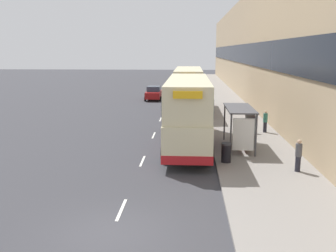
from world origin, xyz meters
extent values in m
plane|color=#38383D|center=(0.00, 0.00, 0.00)|extent=(220.00, 220.00, 0.00)
cube|color=gray|center=(6.50, 38.50, 0.07)|extent=(5.00, 93.00, 0.14)
cube|color=tan|center=(10.50, 38.50, 6.27)|extent=(3.00, 93.00, 12.55)
cube|color=black|center=(8.96, 38.50, 5.65)|extent=(0.12, 89.28, 2.26)
cube|color=silver|center=(0.00, 1.90, 0.01)|extent=(0.12, 2.00, 0.01)
cube|color=silver|center=(0.00, 8.36, 0.01)|extent=(0.12, 2.00, 0.01)
cube|color=silver|center=(0.00, 14.82, 0.01)|extent=(0.12, 2.00, 0.01)
cube|color=silver|center=(0.00, 21.28, 0.01)|extent=(0.12, 2.00, 0.01)
cube|color=silver|center=(0.00, 27.74, 0.01)|extent=(0.12, 2.00, 0.01)
cube|color=#4C4C51|center=(5.60, 11.20, 2.58)|extent=(1.60, 4.20, 0.08)
cylinder|color=#4C4C51|center=(4.90, 9.20, 1.34)|extent=(0.10, 0.10, 2.40)
cylinder|color=#4C4C51|center=(4.90, 13.20, 1.34)|extent=(0.10, 0.10, 2.40)
cylinder|color=#4C4C51|center=(6.30, 9.20, 1.34)|extent=(0.10, 0.10, 2.40)
cylinder|color=#4C4C51|center=(6.30, 13.20, 1.34)|extent=(0.10, 0.10, 2.40)
cube|color=#99A8B2|center=(6.27, 11.20, 1.46)|extent=(0.04, 3.68, 1.92)
cube|color=white|center=(5.60, 9.26, 1.39)|extent=(1.19, 0.10, 1.82)
cube|color=maroon|center=(5.85, 11.20, 0.59)|extent=(0.36, 2.80, 0.08)
cube|color=beige|center=(2.48, 11.75, 1.43)|extent=(2.55, 11.13, 1.85)
cube|color=beige|center=(2.48, 11.75, 3.33)|extent=(2.50, 10.80, 1.95)
cube|color=#B2191E|center=(2.48, 11.75, 0.72)|extent=(2.58, 11.19, 0.45)
cube|color=#2D3847|center=(2.48, 11.75, 1.79)|extent=(2.58, 10.46, 0.81)
cube|color=#2D3847|center=(2.48, 11.75, 3.23)|extent=(2.55, 10.46, 0.94)
cube|color=yellow|center=(2.48, 6.21, 3.95)|extent=(1.40, 0.08, 0.36)
cylinder|color=black|center=(1.20, 15.54, 0.50)|extent=(0.30, 1.00, 1.00)
cylinder|color=black|center=(3.75, 15.54, 0.50)|extent=(0.30, 1.00, 1.00)
cylinder|color=black|center=(1.20, 8.30, 0.50)|extent=(0.30, 1.00, 1.00)
cylinder|color=black|center=(3.75, 8.30, 0.50)|extent=(0.30, 1.00, 1.00)
cube|color=beige|center=(2.42, 25.18, 1.43)|extent=(2.55, 11.48, 1.85)
cube|color=beige|center=(2.42, 25.18, 3.33)|extent=(2.50, 11.14, 1.95)
cube|color=#B2191E|center=(2.42, 25.18, 0.72)|extent=(2.58, 11.54, 0.45)
cube|color=#2D3847|center=(2.42, 25.18, 1.79)|extent=(2.58, 10.79, 0.81)
cube|color=#2D3847|center=(2.42, 25.18, 3.23)|extent=(2.55, 10.79, 0.94)
cube|color=yellow|center=(2.42, 19.46, 3.95)|extent=(1.40, 0.08, 0.36)
cylinder|color=black|center=(1.15, 29.08, 0.50)|extent=(0.30, 1.00, 1.00)
cylinder|color=black|center=(3.70, 29.08, 0.50)|extent=(0.30, 1.00, 1.00)
cylinder|color=black|center=(1.15, 21.62, 0.50)|extent=(0.30, 1.00, 1.00)
cylinder|color=black|center=(3.70, 21.62, 0.50)|extent=(0.30, 1.00, 1.00)
cube|color=#4C5156|center=(2.42, 41.70, 0.70)|extent=(1.81, 4.21, 0.81)
cube|color=#2D3847|center=(2.42, 41.49, 1.44)|extent=(1.59, 2.02, 0.66)
cylinder|color=black|center=(1.51, 43.01, 0.30)|extent=(0.20, 0.60, 0.60)
cylinder|color=black|center=(3.32, 43.01, 0.30)|extent=(0.20, 0.60, 0.60)
cylinder|color=black|center=(1.51, 40.39, 0.30)|extent=(0.20, 0.60, 0.60)
cylinder|color=black|center=(3.32, 40.39, 0.30)|extent=(0.20, 0.60, 0.60)
cube|color=maroon|center=(-1.90, 34.56, 0.68)|extent=(1.79, 3.99, 0.76)
cube|color=#2D3847|center=(-1.90, 34.76, 1.38)|extent=(1.57, 1.92, 0.62)
cylinder|color=black|center=(-1.01, 33.32, 0.30)|extent=(0.20, 0.60, 0.60)
cylinder|color=black|center=(-2.80, 33.32, 0.30)|extent=(0.20, 0.60, 0.60)
cylinder|color=black|center=(-1.01, 35.80, 0.30)|extent=(0.20, 0.60, 0.60)
cylinder|color=black|center=(-2.80, 35.80, 0.30)|extent=(0.20, 0.60, 0.60)
cylinder|color=#23232D|center=(6.85, 15.65, 0.54)|extent=(0.27, 0.27, 0.79)
cylinder|color=#997F51|center=(6.85, 15.65, 1.26)|extent=(0.33, 0.33, 0.66)
sphere|color=tan|center=(6.85, 15.65, 1.70)|extent=(0.21, 0.21, 0.21)
cylinder|color=#23232D|center=(7.94, 6.64, 0.52)|extent=(0.26, 0.26, 0.77)
cylinder|color=#4C4C51|center=(7.94, 6.64, 1.22)|extent=(0.32, 0.32, 0.64)
sphere|color=tan|center=(7.94, 6.64, 1.65)|extent=(0.21, 0.21, 0.21)
cylinder|color=#23232D|center=(8.09, 15.71, 0.52)|extent=(0.26, 0.26, 0.76)
cylinder|color=#337260|center=(8.09, 15.71, 1.22)|extent=(0.32, 0.32, 0.63)
sphere|color=tan|center=(8.09, 15.71, 1.64)|extent=(0.21, 0.21, 0.21)
cylinder|color=black|center=(4.55, 8.00, 0.61)|extent=(0.52, 0.52, 0.95)
cylinder|color=#2D2D33|center=(4.55, 8.00, 1.14)|extent=(0.55, 0.55, 0.10)
camera|label=1|loc=(2.57, -11.41, 5.99)|focal=40.00mm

